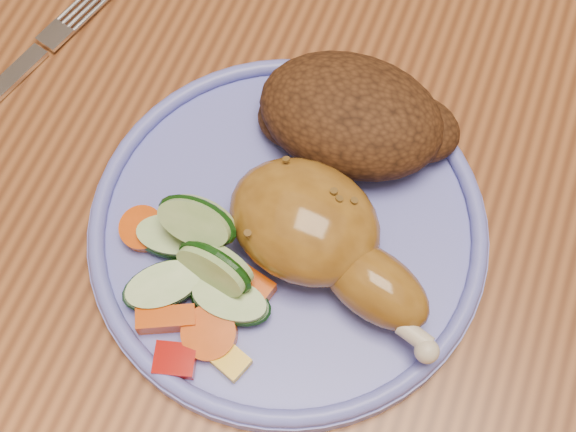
# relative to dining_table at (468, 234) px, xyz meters

# --- Properties ---
(ground) EXTENTS (4.00, 4.00, 0.00)m
(ground) POSITION_rel_dining_table_xyz_m (0.00, 0.00, -0.67)
(ground) COLOR brown
(ground) RESTS_ON ground
(dining_table) EXTENTS (0.90, 1.40, 0.75)m
(dining_table) POSITION_rel_dining_table_xyz_m (0.00, 0.00, 0.00)
(dining_table) COLOR brown
(dining_table) RESTS_ON ground
(plate) EXTENTS (0.24, 0.24, 0.01)m
(plate) POSITION_rel_dining_table_xyz_m (-0.11, -0.08, 0.09)
(plate) COLOR #676DD9
(plate) RESTS_ON dining_table
(plate_rim) EXTENTS (0.24, 0.24, 0.01)m
(plate_rim) POSITION_rel_dining_table_xyz_m (-0.11, -0.08, 0.10)
(plate_rim) COLOR #676DD9
(plate_rim) RESTS_ON plate
(chicken_leg) EXTENTS (0.15, 0.10, 0.05)m
(chicken_leg) POSITION_rel_dining_table_xyz_m (-0.09, -0.09, 0.12)
(chicken_leg) COLOR #97631F
(chicken_leg) RESTS_ON plate
(rice_pilaf) EXTENTS (0.12, 0.08, 0.05)m
(rice_pilaf) POSITION_rel_dining_table_xyz_m (-0.09, -0.01, 0.11)
(rice_pilaf) COLOR #412310
(rice_pilaf) RESTS_ON plate
(vegetable_pile) EXTENTS (0.10, 0.10, 0.05)m
(vegetable_pile) POSITION_rel_dining_table_xyz_m (-0.15, -0.13, 0.11)
(vegetable_pile) COLOR #A50A05
(vegetable_pile) RESTS_ON plate
(fork) EXTENTS (0.06, 0.16, 0.00)m
(fork) POSITION_rel_dining_table_xyz_m (-0.32, -0.04, 0.09)
(fork) COLOR silver
(fork) RESTS_ON dining_table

